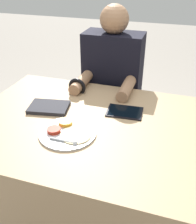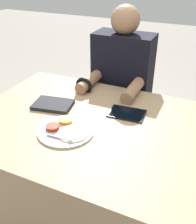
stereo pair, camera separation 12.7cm
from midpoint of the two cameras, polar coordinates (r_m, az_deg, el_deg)
ground_plane at (r=1.81m, az=1.60°, el=-22.59°), size 12.00×12.00×0.00m
dining_table at (r=1.53m, az=1.81°, el=-14.24°), size 1.29×0.90×0.74m
thali_tray at (r=1.23m, az=-4.14°, el=-4.02°), size 0.27×0.27×0.03m
red_notebook at (r=1.45m, az=-7.31°, el=1.51°), size 0.23×0.18×0.02m
tablet_device at (r=1.38m, az=8.95°, el=-0.37°), size 0.19×0.14×0.01m
person_diner at (r=1.88m, az=6.93°, el=2.44°), size 0.39×0.46×1.21m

